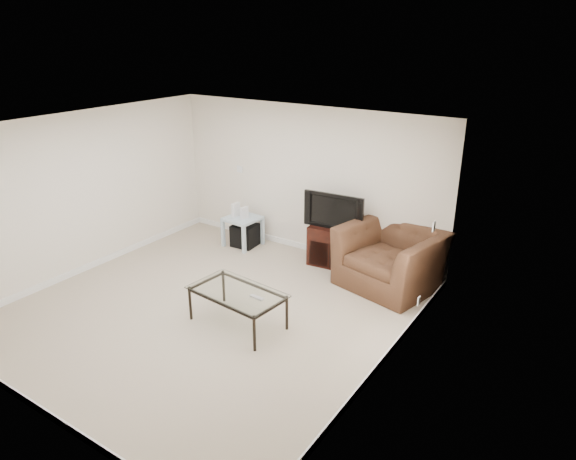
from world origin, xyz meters
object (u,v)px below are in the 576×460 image
Objects in this scene: tv_stand at (335,245)px; subwoofer at (245,235)px; side_table at (243,231)px; recliner at (391,248)px; television at (336,210)px; coffee_table at (238,308)px.

tv_stand is 1.72m from subwoofer.
side_table is 2.80m from recliner.
side_table is at bearing -150.23° from subwoofer.
tv_stand is 1.75m from side_table.
television is 1.12m from recliner.
television reaches higher than side_table.
subwoofer is 2.64m from coffee_table.
recliner reaches higher than subwoofer.
television is at bearing -90.00° from tv_stand.
coffee_table is (-1.21, -2.12, -0.36)m from recliner.
recliner reaches higher than tv_stand.
tv_stand is at bearing 7.54° from side_table.
tv_stand is 0.57× the size of recliner.
television is 2.32× the size of subwoofer.
recliner reaches higher than side_table.
tv_stand is at bearing 86.14° from coffee_table.
tv_stand reaches higher than side_table.
television reaches higher than coffee_table.
side_table is 0.45× the size of coffee_table.
television is at bearing 5.94° from subwoofer.
recliner is at bearing 60.38° from coffee_table.
subwoofer is at bearing -167.23° from recliner.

